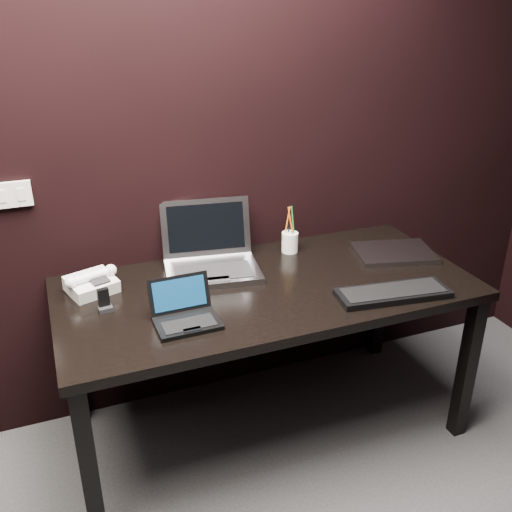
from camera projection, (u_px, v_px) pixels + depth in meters
name	position (u px, v px, depth m)	size (l,w,h in m)	color
wall_back	(165.00, 135.00, 2.35)	(4.00, 4.00, 0.00)	black
wall_switch	(11.00, 195.00, 2.21)	(0.15, 0.02, 0.10)	silver
desk	(267.00, 301.00, 2.38)	(1.70, 0.80, 0.74)	black
netbook	(185.00, 315.00, 2.07)	(0.23, 0.21, 0.15)	black
silver_laptop	(211.00, 259.00, 2.45)	(0.44, 0.41, 0.27)	#949399
ext_keyboard	(393.00, 293.00, 2.25)	(0.47, 0.21, 0.03)	black
closed_laptop	(394.00, 253.00, 2.61)	(0.40, 0.33, 0.02)	gray
desk_phone	(92.00, 283.00, 2.27)	(0.22, 0.21, 0.11)	silver
mobile_phone	(104.00, 302.00, 2.14)	(0.06, 0.05, 0.09)	black
pen_cup	(290.00, 241.00, 2.63)	(0.09, 0.09, 0.22)	white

